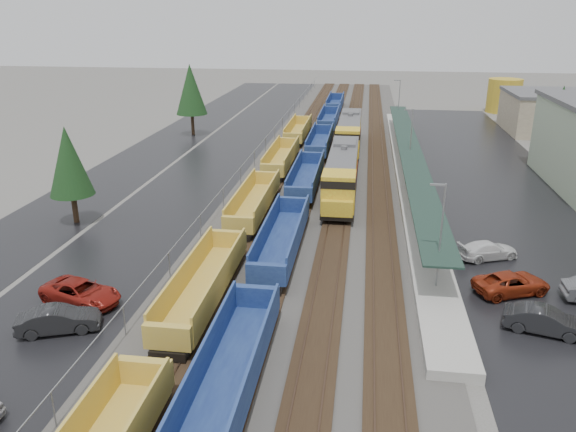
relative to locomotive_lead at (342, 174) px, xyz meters
name	(u,v)px	position (x,y,z in m)	size (l,w,h in m)	color
ballast_strip	(333,154)	(-2.00, 18.68, -2.43)	(20.00, 160.00, 0.08)	#302D2B
trackbed	(334,153)	(-2.00, 18.68, -2.31)	(14.60, 160.00, 0.22)	black
west_parking_lot	(227,151)	(-17.00, 18.68, -2.46)	(10.00, 160.00, 0.02)	black
west_road	(159,148)	(-27.00, 18.68, -2.46)	(9.00, 160.00, 0.02)	black
east_commuter_lot	(491,179)	(17.00, 8.68, -2.46)	(16.00, 100.00, 0.02)	black
station_platform	(409,171)	(7.50, 8.69, -1.73)	(3.00, 80.00, 8.00)	#9E9B93
chainlink_fence	(263,143)	(-11.50, 17.12, -0.86)	(0.08, 160.04, 2.02)	gray
distant_hills	(477,64)	(42.79, 169.37, -2.47)	(301.00, 140.00, 25.20)	#4B5C47
tree_west_near	(69,161)	(-24.00, -11.32, 3.35)	(3.96, 3.96, 9.00)	#332316
tree_west_far	(191,89)	(-25.00, 28.68, 4.66)	(4.84, 4.84, 11.00)	#332316
tree_east	(560,114)	(26.00, 16.68, 4.01)	(4.40, 4.40, 10.00)	#332316
locomotive_lead	(342,174)	(0.00, 0.00, 0.00)	(3.11, 20.52, 4.64)	black
locomotive_trail	(349,133)	(0.00, 21.00, 0.00)	(3.11, 20.52, 4.64)	black
well_string_yellow	(234,237)	(-8.00, -15.71, -1.25)	(2.78, 102.08, 2.46)	gold
well_string_blue	(306,178)	(-4.00, 2.16, -1.23)	(2.84, 123.14, 2.52)	navy
storage_tank	(504,96)	(28.54, 57.90, 0.73)	(6.39, 6.39, 6.39)	gold
parked_car_west_b	(58,320)	(-15.70, -29.36, -1.67)	(4.86, 1.69, 1.60)	black
parked_car_west_c	(81,293)	(-16.09, -25.81, -1.69)	(5.62, 2.59, 1.56)	maroon
parked_car_east_a	(545,321)	(13.52, -25.39, -1.67)	(4.81, 1.68, 1.59)	black
parked_car_east_b	(512,283)	(12.71, -20.34, -1.73)	(5.31, 2.45, 1.48)	maroon
parked_car_east_c	(488,250)	(12.22, -14.54, -1.77)	(4.80, 1.95, 1.39)	silver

